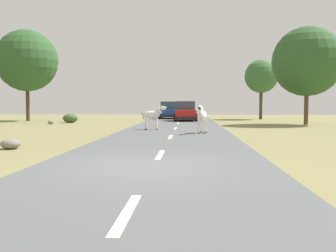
{
  "coord_description": "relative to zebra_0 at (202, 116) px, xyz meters",
  "views": [
    {
      "loc": [
        1.17,
        -9.13,
        1.57
      ],
      "look_at": [
        0.27,
        6.62,
        0.64
      ],
      "focal_mm": 40.28,
      "sensor_mm": 36.0,
      "label": 1
    }
  ],
  "objects": [
    {
      "name": "ground_plane",
      "position": [
        -1.83,
        -10.29,
        -0.94
      ],
      "size": [
        90.0,
        90.0,
        0.0
      ],
      "primitive_type": "plane",
      "color": "olive"
    },
    {
      "name": "car_1",
      "position": [
        -1.02,
        14.35,
        -0.09
      ],
      "size": [
        2.11,
        4.38,
        1.74
      ],
      "rotation": [
        0.0,
        0.0,
        3.17
      ],
      "color": "red",
      "rests_on": "road"
    },
    {
      "name": "tree_0",
      "position": [
        6.49,
        18.88,
        3.34
      ],
      "size": [
        3.31,
        3.31,
        5.96
      ],
      "color": "#4C3823",
      "rests_on": "ground_plane"
    },
    {
      "name": "bush_2",
      "position": [
        -10.51,
        11.16,
        -0.57
      ],
      "size": [
        1.23,
        1.11,
        0.74
      ],
      "primitive_type": "ellipsoid",
      "color": "#425B2D",
      "rests_on": "ground_plane"
    },
    {
      "name": "road",
      "position": [
        -1.53,
        -10.29,
        -0.92
      ],
      "size": [
        6.0,
        64.0,
        0.05
      ],
      "primitive_type": "cube",
      "color": "#56595B",
      "rests_on": "ground_plane"
    },
    {
      "name": "lane_markings",
      "position": [
        -1.53,
        -11.29,
        -0.89
      ],
      "size": [
        0.16,
        56.0,
        0.01
      ],
      "color": "silver",
      "rests_on": "road"
    },
    {
      "name": "zebra_0",
      "position": [
        0.0,
        0.0,
        0.0
      ],
      "size": [
        0.61,
        1.57,
        1.5
      ],
      "rotation": [
        0.0,
        0.0,
        2.94
      ],
      "color": "silver",
      "rests_on": "road"
    },
    {
      "name": "zebra_2",
      "position": [
        -2.81,
        2.58,
        -0.04
      ],
      "size": [
        1.52,
        0.43,
        1.43
      ],
      "rotation": [
        0.0,
        0.0,
        4.67
      ],
      "color": "silver",
      "rests_on": "road"
    },
    {
      "name": "rock_1",
      "position": [
        -11.29,
        8.84,
        -0.79
      ],
      "size": [
        0.47,
        0.43,
        0.31
      ],
      "primitive_type": "ellipsoid",
      "color": "gray",
      "rests_on": "ground_plane"
    },
    {
      "name": "rock_3",
      "position": [
        -6.86,
        -6.76,
        -0.76
      ],
      "size": [
        0.68,
        0.66,
        0.36
      ],
      "primitive_type": "ellipsoid",
      "color": "gray",
      "rests_on": "ground_plane"
    },
    {
      "name": "tree_2",
      "position": [
        -15.34,
        14.01,
        4.5
      ],
      "size": [
        5.53,
        5.53,
        8.21
      ],
      "color": "#4C3823",
      "rests_on": "ground_plane"
    },
    {
      "name": "car_0",
      "position": [
        -2.77,
        19.63,
        -0.09
      ],
      "size": [
        2.07,
        4.37,
        1.74
      ],
      "rotation": [
        0.0,
        0.0,
        3.13
      ],
      "color": "#1E479E",
      "rests_on": "road"
    },
    {
      "name": "tree_1",
      "position": [
        8.0,
        9.1,
        3.74
      ],
      "size": [
        5.13,
        5.13,
        7.25
      ],
      "color": "brown",
      "rests_on": "ground_plane"
    }
  ]
}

